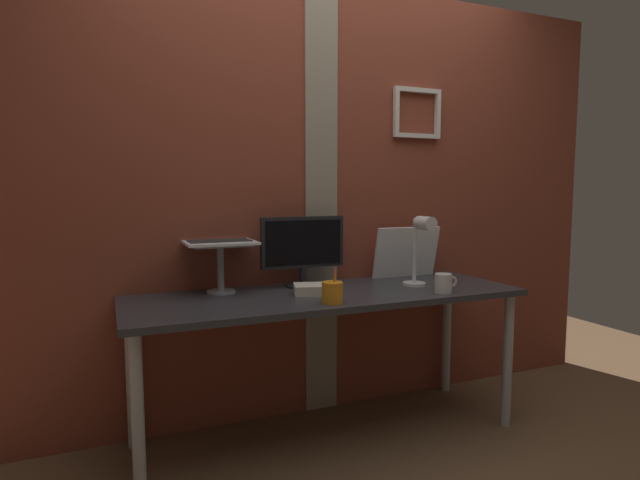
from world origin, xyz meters
The scene contains 11 objects.
ground_plane centered at (0.00, 0.00, 0.00)m, with size 6.00×6.00×0.00m, color brown.
brick_wall_back centered at (0.00, 0.45, 1.17)m, with size 3.69×0.16×2.34m.
desk centered at (-0.13, 0.07, 0.65)m, with size 1.93×0.63×0.73m.
monitor centered at (-0.18, 0.27, 0.94)m, with size 0.45×0.18×0.36m.
laptop_stand centered at (-0.61, 0.27, 0.89)m, with size 0.28×0.22×0.24m.
laptop centered at (-0.61, 0.34, 1.02)m, with size 0.34×0.33×0.20m.
whiteboard_panel centered at (0.46, 0.30, 0.87)m, with size 0.40×0.02×0.30m, color white.
desk_lamp centered at (0.37, 0.02, 0.96)m, with size 0.12×0.20×0.37m.
pen_cup centered at (-0.20, -0.15, 0.78)m, with size 0.09×0.09×0.16m.
coffee_mug centered at (0.39, -0.15, 0.77)m, with size 0.12×0.08×0.09m.
paper_clutter_stack centered at (-0.20, 0.07, 0.75)m, with size 0.20×0.14×0.05m, color silver.
Camera 1 is at (-1.12, -2.18, 1.23)m, focal length 28.73 mm.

